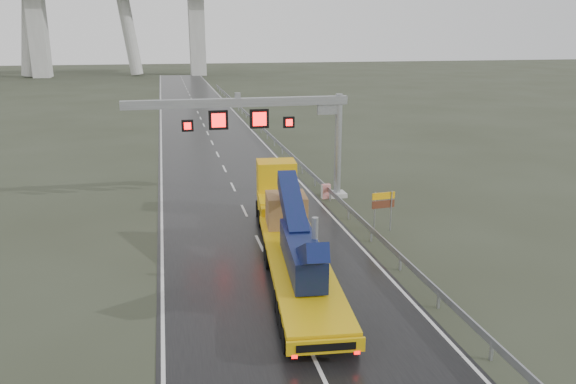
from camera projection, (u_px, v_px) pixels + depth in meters
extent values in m
plane|color=#303424|center=(303.00, 336.00, 21.44)|extent=(400.00, 400.00, 0.00)
cube|color=black|center=(212.00, 143.00, 59.02)|extent=(11.00, 200.00, 0.02)
cube|color=#B1B0AC|center=(337.00, 194.00, 39.74)|extent=(1.20, 1.20, 0.30)
cylinder|color=gray|center=(338.00, 146.00, 38.79)|extent=(0.48, 0.48, 7.20)
cube|color=gray|center=(238.00, 102.00, 36.49)|extent=(14.80, 0.55, 0.55)
cube|color=gray|center=(328.00, 108.00, 37.89)|extent=(1.40, 0.35, 0.90)
cube|color=gray|center=(238.00, 95.00, 36.37)|extent=(0.35, 0.35, 0.35)
cube|color=black|center=(218.00, 120.00, 36.48)|extent=(1.25, 0.25, 1.25)
cube|color=#FF0C0C|center=(219.00, 120.00, 36.35)|extent=(0.90, 0.02, 0.90)
cube|color=black|center=(259.00, 119.00, 37.04)|extent=(1.25, 0.25, 1.25)
cube|color=#FF0C0C|center=(260.00, 119.00, 36.90)|extent=(0.90, 0.02, 0.90)
cube|color=black|center=(187.00, 126.00, 36.15)|extent=(0.75, 0.25, 0.75)
cube|color=#FF0C0C|center=(188.00, 126.00, 36.02)|extent=(0.54, 0.02, 0.54)
cube|color=black|center=(289.00, 122.00, 37.53)|extent=(0.75, 0.25, 0.75)
cube|color=#FF0C0C|center=(289.00, 123.00, 37.40)|extent=(0.54, 0.02, 0.54)
cube|color=#B1B0AC|center=(39.00, 35.00, 142.87)|extent=(4.00, 6.00, 21.00)
cube|color=#B1B0AC|center=(197.00, 35.00, 151.12)|extent=(4.00, 6.00, 21.00)
cube|color=#DCA60C|center=(299.00, 264.00, 25.66)|extent=(3.93, 13.49, 0.33)
cube|color=#DCA60C|center=(326.00, 347.00, 19.23)|extent=(2.75, 0.38, 0.52)
cube|color=black|center=(326.00, 348.00, 19.17)|extent=(2.08, 0.22, 0.28)
cube|color=#FF0505|center=(295.00, 357.00, 19.12)|extent=(0.21, 0.06, 0.11)
cube|color=#FF0505|center=(357.00, 353.00, 19.37)|extent=(0.21, 0.06, 0.11)
cube|color=#DCA60C|center=(282.00, 209.00, 32.27)|extent=(2.57, 1.37, 0.47)
cube|color=#DCA60C|center=(279.00, 206.00, 33.79)|extent=(2.73, 3.07, 1.14)
cube|color=#DCA60C|center=(276.00, 180.00, 35.11)|extent=(2.55, 2.12, 2.47)
cube|color=black|center=(275.00, 172.00, 35.95)|extent=(2.18, 0.26, 1.14)
cube|color=#10204B|center=(302.00, 253.00, 24.51)|extent=(1.87, 5.80, 1.33)
cube|color=#10204B|center=(292.00, 206.00, 27.37)|extent=(1.45, 5.30, 2.43)
cube|color=#10204B|center=(311.00, 255.00, 22.01)|extent=(1.21, 3.83, 2.29)
cylinder|color=gray|center=(315.00, 234.00, 24.34)|extent=(0.31, 0.31, 1.52)
cube|color=#AE854E|center=(286.00, 210.00, 30.10)|extent=(2.28, 2.28, 1.71)
cylinder|color=black|center=(314.00, 319.00, 21.73)|extent=(2.83, 1.21, 0.95)
cylinder|color=black|center=(292.00, 255.00, 28.07)|extent=(2.83, 1.21, 0.95)
cylinder|color=black|center=(277.00, 208.00, 35.40)|extent=(2.65, 1.29, 1.04)
cylinder|color=gray|center=(375.00, 212.00, 32.32)|extent=(0.08, 0.08, 2.41)
cylinder|color=gray|center=(391.00, 211.00, 32.53)|extent=(0.08, 0.08, 2.41)
cube|color=#FFB30D|center=(384.00, 196.00, 32.17)|extent=(1.41, 0.17, 0.40)
cube|color=brown|center=(383.00, 204.00, 32.30)|extent=(1.41, 0.17, 0.45)
cube|color=red|center=(326.00, 191.00, 39.17)|extent=(0.63, 0.38, 1.01)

